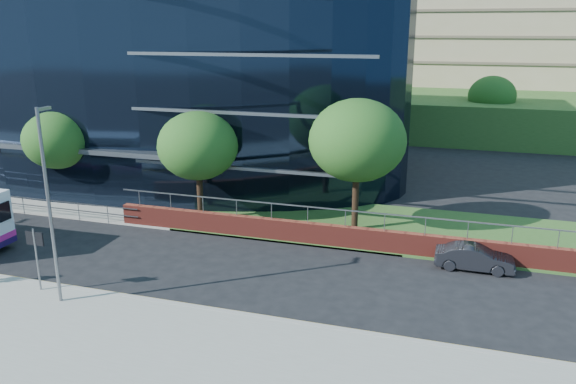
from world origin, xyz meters
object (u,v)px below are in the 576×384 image
(tree_far_c, at_px, (198,146))
(streetlight_east, at_px, (49,202))
(tree_far_d, at_px, (357,140))
(tree_dist_e, at_px, (492,96))
(tree_far_b, at_px, (58,140))
(street_sign, at_px, (35,246))
(parked_car, at_px, (475,258))

(tree_far_c, height_order, streetlight_east, streetlight_east)
(streetlight_east, bearing_deg, tree_far_c, 84.89)
(tree_far_d, xyz_separation_m, tree_dist_e, (8.00, 30.00, -0.65))
(tree_far_b, relative_size, tree_far_d, 0.81)
(street_sign, relative_size, streetlight_east, 0.35)
(tree_far_b, distance_m, tree_dist_e, 40.74)
(streetlight_east, bearing_deg, parked_car, 27.89)
(tree_dist_e, xyz_separation_m, parked_car, (-1.61, -33.50, -3.94))
(streetlight_east, height_order, parked_car, streetlight_east)
(street_sign, height_order, tree_dist_e, tree_dist_e)
(tree_far_d, relative_size, tree_dist_e, 1.14)
(tree_far_b, height_order, tree_far_c, tree_far_c)
(street_sign, xyz_separation_m, tree_dist_e, (19.50, 41.59, 2.39))
(street_sign, xyz_separation_m, tree_far_d, (11.50, 11.59, 3.04))
(tree_far_b, bearing_deg, tree_dist_e, 48.48)
(tree_far_d, bearing_deg, tree_far_b, -178.49)
(tree_far_b, xyz_separation_m, tree_far_c, (10.00, -0.50, 0.33))
(tree_far_c, relative_size, tree_far_d, 0.87)
(parked_car, bearing_deg, tree_dist_e, -2.81)
(parked_car, bearing_deg, streetlight_east, 117.83)
(tree_far_c, distance_m, tree_dist_e, 35.36)
(tree_far_d, distance_m, parked_car, 8.61)
(tree_far_c, bearing_deg, tree_dist_e, 61.26)
(tree_far_b, relative_size, tree_dist_e, 0.93)
(street_sign, height_order, parked_car, street_sign)
(tree_far_c, xyz_separation_m, streetlight_east, (-1.00, -11.17, -0.10))
(tree_far_d, relative_size, parked_car, 2.05)
(tree_dist_e, bearing_deg, tree_far_d, -104.93)
(tree_far_d, height_order, streetlight_east, streetlight_east)
(tree_far_b, height_order, tree_far_d, tree_far_d)
(streetlight_east, xyz_separation_m, parked_car, (16.39, 8.67, -3.84))
(tree_dist_e, bearing_deg, tree_far_c, -118.74)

